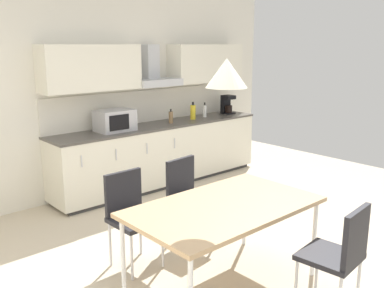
# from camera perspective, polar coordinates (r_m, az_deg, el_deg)

# --- Properties ---
(ground_plane) EXTENTS (8.57, 7.91, 0.02)m
(ground_plane) POSITION_cam_1_polar(r_m,az_deg,el_deg) (4.06, 4.20, -16.46)
(ground_plane) COLOR beige
(wall_back) EXTENTS (6.85, 0.10, 2.74)m
(wall_back) POSITION_cam_1_polar(r_m,az_deg,el_deg) (5.76, -15.25, 6.50)
(wall_back) COLOR silver
(wall_back) RESTS_ON ground_plane
(kitchen_counter) EXTENTS (3.33, 0.61, 0.88)m
(kitchen_counter) POSITION_cam_1_polar(r_m,az_deg,el_deg) (6.22, -4.10, -1.28)
(kitchen_counter) COLOR #333333
(kitchen_counter) RESTS_ON ground_plane
(backsplash_tile) EXTENTS (3.31, 0.02, 0.46)m
(backsplash_tile) POSITION_cam_1_polar(r_m,az_deg,el_deg) (6.31, -5.77, 5.11)
(backsplash_tile) COLOR silver
(backsplash_tile) RESTS_ON kitchen_counter
(upper_wall_cabinets) EXTENTS (3.31, 0.40, 0.58)m
(upper_wall_cabinets) POSITION_cam_1_polar(r_m,az_deg,el_deg) (6.13, -5.02, 10.31)
(upper_wall_cabinets) COLOR silver
(microwave) EXTENTS (0.48, 0.35, 0.28)m
(microwave) POSITION_cam_1_polar(r_m,az_deg,el_deg) (5.68, -10.25, 3.12)
(microwave) COLOR #ADADB2
(microwave) RESTS_ON kitchen_counter
(coffee_maker) EXTENTS (0.18, 0.19, 0.30)m
(coffee_maker) POSITION_cam_1_polar(r_m,az_deg,el_deg) (7.04, 4.69, 5.28)
(coffee_maker) COLOR black
(coffee_maker) RESTS_ON kitchen_counter
(bottle_white) EXTENTS (0.06, 0.06, 0.23)m
(bottle_white) POSITION_cam_1_polar(r_m,az_deg,el_deg) (6.68, 1.70, 4.44)
(bottle_white) COLOR white
(bottle_white) RESTS_ON kitchen_counter
(bottle_yellow) EXTENTS (0.08, 0.08, 0.26)m
(bottle_yellow) POSITION_cam_1_polar(r_m,az_deg,el_deg) (6.47, 0.13, 4.30)
(bottle_yellow) COLOR yellow
(bottle_yellow) RESTS_ON kitchen_counter
(bottle_brown) EXTENTS (0.06, 0.06, 0.21)m
(bottle_brown) POSITION_cam_1_polar(r_m,az_deg,el_deg) (6.16, -2.83, 3.60)
(bottle_brown) COLOR brown
(bottle_brown) RESTS_ON kitchen_counter
(dining_table) EXTENTS (1.56, 0.92, 0.73)m
(dining_table) POSITION_cam_1_polar(r_m,az_deg,el_deg) (3.51, 4.30, -8.71)
(dining_table) COLOR tan
(dining_table) RESTS_ON ground_plane
(chair_far_right) EXTENTS (0.44, 0.44, 0.87)m
(chair_far_right) POSITION_cam_1_polar(r_m,az_deg,el_deg) (4.36, -0.60, -6.45)
(chair_far_right) COLOR black
(chair_far_right) RESTS_ON ground_plane
(chair_far_left) EXTENTS (0.41, 0.41, 0.87)m
(chair_far_left) POSITION_cam_1_polar(r_m,az_deg,el_deg) (3.96, -8.26, -8.63)
(chair_far_left) COLOR black
(chair_far_left) RESTS_ON ground_plane
(chair_near_right) EXTENTS (0.44, 0.44, 0.87)m
(chair_near_right) POSITION_cam_1_polar(r_m,az_deg,el_deg) (3.39, 19.24, -13.17)
(chair_near_right) COLOR black
(chair_near_right) RESTS_ON ground_plane
(pendant_lamp) EXTENTS (0.32, 0.32, 0.22)m
(pendant_lamp) POSITION_cam_1_polar(r_m,az_deg,el_deg) (3.26, 4.63, 9.41)
(pendant_lamp) COLOR silver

